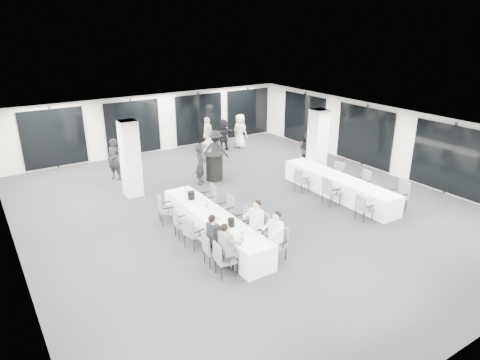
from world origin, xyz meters
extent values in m
cube|color=#232328|center=(0.00, 0.00, -0.01)|extent=(14.00, 16.00, 0.02)
cube|color=silver|center=(0.00, 0.00, 2.81)|extent=(14.00, 16.00, 0.02)
cube|color=silver|center=(-7.01, 0.00, 1.40)|extent=(0.02, 16.00, 2.80)
cube|color=silver|center=(7.01, 0.00, 1.40)|extent=(0.02, 16.00, 2.80)
cube|color=silver|center=(0.00, 8.01, 1.40)|extent=(14.00, 0.02, 2.80)
cube|color=black|center=(0.00, 7.94, 1.35)|extent=(13.60, 0.06, 2.50)
cube|color=black|center=(6.94, 1.00, 1.35)|extent=(0.06, 14.00, 2.50)
cube|color=silver|center=(-2.80, 3.20, 1.40)|extent=(0.60, 0.60, 2.80)
cube|color=silver|center=(4.20, 1.00, 1.40)|extent=(0.60, 0.60, 2.80)
cube|color=white|center=(-1.96, -1.32, 0.38)|extent=(0.90, 5.00, 0.75)
cube|color=white|center=(3.45, -1.01, 0.38)|extent=(0.90, 5.00, 0.75)
cylinder|color=black|center=(0.52, 2.96, 0.53)|extent=(0.68, 0.68, 1.06)
cylinder|color=black|center=(0.52, 2.96, 1.06)|extent=(0.77, 0.77, 0.02)
cube|color=#54565B|center=(-2.71, -3.22, 0.44)|extent=(0.50, 0.52, 0.08)
cube|color=#54565B|center=(-2.92, -3.20, 0.70)|extent=(0.12, 0.45, 0.45)
cylinder|color=black|center=(-2.87, -3.01, 0.20)|extent=(0.03, 0.03, 0.40)
cylinder|color=black|center=(-2.92, -3.39, 0.20)|extent=(0.03, 0.03, 0.40)
cylinder|color=black|center=(-2.49, -3.06, 0.20)|extent=(0.03, 0.03, 0.40)
cylinder|color=black|center=(-2.54, -3.44, 0.20)|extent=(0.03, 0.03, 0.40)
cube|color=black|center=(-2.67, -2.98, 0.60)|extent=(0.33, 0.08, 0.04)
cube|color=black|center=(-2.74, -3.46, 0.60)|extent=(0.33, 0.08, 0.04)
cube|color=#54565B|center=(-2.71, -2.61, 0.41)|extent=(0.46, 0.48, 0.07)
cube|color=#54565B|center=(-2.91, -2.59, 0.66)|extent=(0.10, 0.42, 0.42)
cylinder|color=black|center=(-2.87, -2.41, 0.19)|extent=(0.03, 0.03, 0.37)
cylinder|color=black|center=(-2.91, -2.78, 0.19)|extent=(0.03, 0.03, 0.37)
cylinder|color=black|center=(-2.51, -2.45, 0.19)|extent=(0.03, 0.03, 0.37)
cylinder|color=black|center=(-2.54, -2.81, 0.19)|extent=(0.03, 0.03, 0.37)
cube|color=black|center=(-2.68, -2.39, 0.57)|extent=(0.31, 0.07, 0.04)
cube|color=black|center=(-2.73, -2.84, 0.57)|extent=(0.31, 0.07, 0.04)
cube|color=#54565B|center=(-2.71, -1.53, 0.44)|extent=(0.55, 0.56, 0.08)
cube|color=#54565B|center=(-2.92, -1.58, 0.71)|extent=(0.16, 0.45, 0.45)
cylinder|color=black|center=(-2.94, -1.38, 0.20)|extent=(0.04, 0.04, 0.40)
cylinder|color=black|center=(-2.85, -1.77, 0.20)|extent=(0.04, 0.04, 0.40)
cylinder|color=black|center=(-2.56, -1.29, 0.20)|extent=(0.04, 0.04, 0.40)
cylinder|color=black|center=(-2.47, -1.67, 0.20)|extent=(0.04, 0.04, 0.40)
cube|color=black|center=(-2.76, -1.29, 0.61)|extent=(0.33, 0.12, 0.04)
cube|color=black|center=(-2.65, -1.77, 0.61)|extent=(0.33, 0.12, 0.04)
cube|color=#54565B|center=(-2.71, -0.78, 0.41)|extent=(0.48, 0.49, 0.07)
cube|color=#54565B|center=(-2.91, -0.76, 0.66)|extent=(0.11, 0.42, 0.42)
cylinder|color=black|center=(-2.86, -0.58, 0.19)|extent=(0.03, 0.03, 0.38)
cylinder|color=black|center=(-2.91, -0.94, 0.19)|extent=(0.03, 0.03, 0.38)
cylinder|color=black|center=(-2.50, -0.63, 0.19)|extent=(0.03, 0.03, 0.38)
cylinder|color=black|center=(-2.55, -0.99, 0.19)|extent=(0.03, 0.03, 0.38)
cube|color=black|center=(-2.67, -0.56, 0.57)|extent=(0.31, 0.08, 0.04)
cube|color=black|center=(-2.74, -1.01, 0.57)|extent=(0.31, 0.08, 0.04)
cube|color=#54565B|center=(-2.71, 0.36, 0.44)|extent=(0.54, 0.56, 0.08)
cube|color=#54565B|center=(-2.92, 0.41, 0.71)|extent=(0.16, 0.45, 0.45)
cylinder|color=black|center=(-2.85, 0.60, 0.20)|extent=(0.04, 0.04, 0.40)
cylinder|color=black|center=(-2.94, 0.21, 0.20)|extent=(0.04, 0.04, 0.40)
cylinder|color=black|center=(-2.47, 0.51, 0.20)|extent=(0.04, 0.04, 0.40)
cylinder|color=black|center=(-2.56, 0.13, 0.20)|extent=(0.04, 0.04, 0.40)
cube|color=black|center=(-2.65, 0.60, 0.61)|extent=(0.33, 0.11, 0.04)
cube|color=black|center=(-2.76, 0.12, 0.61)|extent=(0.33, 0.11, 0.04)
cube|color=#54565B|center=(-1.21, -3.35, 0.44)|extent=(0.56, 0.57, 0.08)
cube|color=#54565B|center=(-1.00, -3.29, 0.71)|extent=(0.17, 0.45, 0.45)
cylinder|color=black|center=(-0.97, -3.49, 0.20)|extent=(0.04, 0.04, 0.40)
cylinder|color=black|center=(-1.06, -3.11, 0.20)|extent=(0.04, 0.04, 0.40)
cylinder|color=black|center=(-1.35, -3.59, 0.20)|extent=(0.04, 0.04, 0.40)
cylinder|color=black|center=(-1.44, -3.20, 0.20)|extent=(0.04, 0.04, 0.40)
cube|color=black|center=(-1.15, -3.59, 0.61)|extent=(0.33, 0.12, 0.04)
cube|color=black|center=(-1.27, -3.11, 0.61)|extent=(0.33, 0.12, 0.04)
cube|color=#54565B|center=(-1.21, -2.47, 0.48)|extent=(0.50, 0.52, 0.09)
cube|color=#54565B|center=(-0.97, -2.47, 0.77)|extent=(0.07, 0.49, 0.49)
cylinder|color=black|center=(-0.99, -2.69, 0.22)|extent=(0.04, 0.04, 0.44)
cylinder|color=black|center=(-0.99, -2.26, 0.22)|extent=(0.04, 0.04, 0.44)
cylinder|color=black|center=(-1.42, -2.69, 0.22)|extent=(0.04, 0.04, 0.44)
cylinder|color=black|center=(-1.42, -2.26, 0.22)|extent=(0.04, 0.04, 0.44)
cube|color=black|center=(-1.21, -2.74, 0.67)|extent=(0.37, 0.05, 0.04)
cube|color=black|center=(-1.20, -2.20, 0.67)|extent=(0.37, 0.05, 0.04)
cube|color=#54565B|center=(-1.21, -1.65, 0.41)|extent=(0.47, 0.49, 0.07)
cube|color=#54565B|center=(-1.01, -1.68, 0.66)|extent=(0.11, 0.43, 0.42)
cylinder|color=black|center=(-1.05, -1.86, 0.19)|extent=(0.03, 0.03, 0.38)
cylinder|color=black|center=(-1.00, -1.49, 0.19)|extent=(0.03, 0.03, 0.38)
cylinder|color=black|center=(-1.41, -1.81, 0.19)|extent=(0.03, 0.03, 0.38)
cylinder|color=black|center=(-1.36, -1.45, 0.19)|extent=(0.03, 0.03, 0.38)
cube|color=black|center=(-1.24, -1.88, 0.57)|extent=(0.31, 0.08, 0.04)
cube|color=black|center=(-1.18, -1.42, 0.57)|extent=(0.31, 0.08, 0.04)
cube|color=#54565B|center=(-1.21, -0.71, 0.45)|extent=(0.47, 0.49, 0.08)
cube|color=#54565B|center=(-0.99, -0.72, 0.71)|extent=(0.08, 0.46, 0.46)
cylinder|color=black|center=(-1.01, -0.91, 0.20)|extent=(0.04, 0.04, 0.41)
cylinder|color=black|center=(-1.00, -0.52, 0.20)|extent=(0.04, 0.04, 0.41)
cylinder|color=black|center=(-1.41, -0.90, 0.20)|extent=(0.04, 0.04, 0.41)
cylinder|color=black|center=(-1.40, -0.50, 0.20)|extent=(0.04, 0.04, 0.41)
cube|color=black|center=(-1.21, -0.96, 0.61)|extent=(0.34, 0.05, 0.04)
cube|color=black|center=(-1.20, -0.46, 0.61)|extent=(0.34, 0.05, 0.04)
cube|color=#54565B|center=(-1.21, 0.42, 0.44)|extent=(0.53, 0.54, 0.08)
cube|color=#54565B|center=(-0.99, 0.38, 0.70)|extent=(0.14, 0.45, 0.45)
cylinder|color=black|center=(-1.05, 0.19, 0.20)|extent=(0.04, 0.04, 0.40)
cylinder|color=black|center=(-0.98, 0.57, 0.20)|extent=(0.04, 0.04, 0.40)
cylinder|color=black|center=(-1.43, 0.26, 0.20)|extent=(0.04, 0.04, 0.40)
cylinder|color=black|center=(-1.36, 0.64, 0.20)|extent=(0.04, 0.04, 0.40)
cube|color=black|center=(-1.25, 0.18, 0.60)|extent=(0.33, 0.10, 0.04)
cube|color=black|center=(-1.16, 0.66, 0.60)|extent=(0.33, 0.10, 0.04)
cube|color=#54565B|center=(2.70, -2.92, 0.41)|extent=(0.44, 0.46, 0.07)
cube|color=#54565B|center=(2.50, -2.91, 0.66)|extent=(0.07, 0.42, 0.42)
cylinder|color=black|center=(2.52, -2.73, 0.19)|extent=(0.03, 0.03, 0.38)
cylinder|color=black|center=(2.51, -3.10, 0.19)|extent=(0.03, 0.03, 0.38)
cylinder|color=black|center=(2.89, -2.75, 0.19)|extent=(0.03, 0.03, 0.38)
cylinder|color=black|center=(2.87, -3.12, 0.19)|extent=(0.03, 0.03, 0.38)
cube|color=black|center=(2.71, -2.70, 0.57)|extent=(0.31, 0.05, 0.04)
cube|color=black|center=(2.69, -3.15, 0.57)|extent=(0.31, 0.05, 0.04)
cube|color=#54565B|center=(2.70, -1.44, 0.48)|extent=(0.55, 0.57, 0.08)
cube|color=#54565B|center=(2.47, -1.41, 0.76)|extent=(0.13, 0.49, 0.49)
cylinder|color=black|center=(2.52, -1.20, 0.22)|extent=(0.04, 0.04, 0.44)
cylinder|color=black|center=(2.46, -1.62, 0.22)|extent=(0.04, 0.04, 0.44)
cylinder|color=black|center=(2.94, -1.26, 0.22)|extent=(0.04, 0.04, 0.44)
cylinder|color=black|center=(2.88, -1.68, 0.22)|extent=(0.04, 0.04, 0.44)
cube|color=black|center=(2.73, -1.18, 0.66)|extent=(0.36, 0.09, 0.04)
cube|color=black|center=(2.66, -1.70, 0.66)|extent=(0.36, 0.09, 0.04)
cube|color=#54565B|center=(2.70, 0.13, 0.41)|extent=(0.45, 0.47, 0.07)
cube|color=#54565B|center=(2.50, 0.11, 0.66)|extent=(0.09, 0.42, 0.42)
cylinder|color=black|center=(2.50, 0.29, 0.19)|extent=(0.03, 0.03, 0.37)
cylinder|color=black|center=(2.53, -0.07, 0.19)|extent=(0.03, 0.03, 0.37)
cylinder|color=black|center=(2.86, 0.32, 0.19)|extent=(0.03, 0.03, 0.37)
cylinder|color=black|center=(2.89, -0.04, 0.19)|extent=(0.03, 0.03, 0.37)
cube|color=black|center=(2.68, 0.35, 0.57)|extent=(0.31, 0.06, 0.04)
cube|color=black|center=(2.72, -0.10, 0.57)|extent=(0.31, 0.06, 0.04)
cube|color=#54565B|center=(4.20, -3.02, 0.49)|extent=(0.59, 0.61, 0.09)
cube|color=#54565B|center=(4.43, -3.06, 0.78)|extent=(0.16, 0.50, 0.50)
cylinder|color=black|center=(4.37, -3.27, 0.22)|extent=(0.04, 0.04, 0.44)
cylinder|color=black|center=(4.45, -2.85, 0.22)|extent=(0.04, 0.04, 0.44)
cylinder|color=black|center=(3.94, -3.18, 0.22)|extent=(0.04, 0.04, 0.44)
cylinder|color=black|center=(4.03, -2.76, 0.22)|extent=(0.04, 0.04, 0.44)
cube|color=black|center=(4.14, -3.28, 0.67)|extent=(0.37, 0.11, 0.04)
cube|color=black|center=(4.25, -2.75, 0.67)|extent=(0.37, 0.11, 0.04)
cube|color=#54565B|center=(4.20, -1.42, 0.45)|extent=(0.54, 0.56, 0.08)
cube|color=#54565B|center=(4.41, -1.47, 0.72)|extent=(0.15, 0.46, 0.46)
cylinder|color=black|center=(4.35, -1.66, 0.20)|extent=(0.04, 0.04, 0.41)
cylinder|color=black|center=(4.43, -1.27, 0.20)|extent=(0.04, 0.04, 0.41)
cylinder|color=black|center=(3.96, -1.58, 0.20)|extent=(0.04, 0.04, 0.41)
cylinder|color=black|center=(4.04, -1.19, 0.20)|extent=(0.04, 0.04, 0.41)
cube|color=black|center=(4.15, -1.67, 0.62)|extent=(0.34, 0.11, 0.04)
cube|color=black|center=(4.25, -1.18, 0.62)|extent=(0.34, 0.11, 0.04)
cube|color=#54565B|center=(4.20, -0.14, 0.42)|extent=(0.51, 0.52, 0.08)
cube|color=#54565B|center=(4.40, -0.10, 0.68)|extent=(0.14, 0.44, 0.43)
cylinder|color=black|center=(4.42, -0.29, 0.19)|extent=(0.03, 0.03, 0.39)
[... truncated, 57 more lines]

